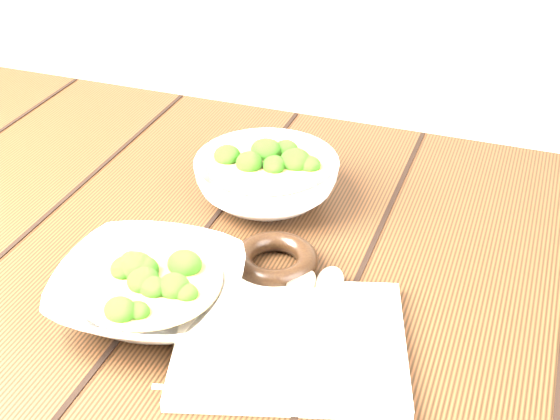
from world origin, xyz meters
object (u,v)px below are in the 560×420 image
soup_bowl_front (149,289)px  napkin (290,342)px  table (208,334)px  trivet (275,260)px  soup_bowl_back (267,179)px

soup_bowl_front → napkin: soup_bowl_front is taller
table → napkin: 0.22m
table → trivet: bearing=3.5°
soup_bowl_front → table: bearing=83.5°
soup_bowl_front → soup_bowl_back: bearing=81.3°
soup_bowl_front → trivet: size_ratio=2.17×
table → soup_bowl_back: bearing=79.6°
soup_bowl_back → soup_bowl_front: bearing=-98.7°
soup_bowl_front → napkin: (0.16, -0.01, -0.02)m
napkin → soup_bowl_back: bearing=98.6°
soup_bowl_front → napkin: size_ratio=0.95×
table → trivet: size_ratio=12.23×
trivet → napkin: size_ratio=0.44×
soup_bowl_front → soup_bowl_back: 0.25m
table → soup_bowl_back: (0.03, 0.14, 0.15)m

